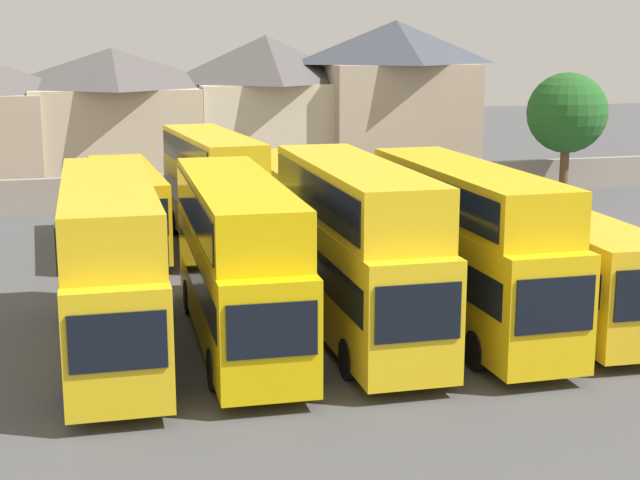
{
  "coord_description": "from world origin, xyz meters",
  "views": [
    {
      "loc": [
        -8.18,
        -26.31,
        8.87
      ],
      "look_at": [
        0.0,
        3.0,
        2.38
      ],
      "focal_mm": 53.63,
      "sensor_mm": 36.0,
      "label": 1
    }
  ],
  "objects_px": {
    "bus_3": "(355,241)",
    "bus_4": "(466,240)",
    "bus_6": "(126,204)",
    "bus_9": "(353,194)",
    "bus_1": "(109,258)",
    "house_terrace_far_right": "(395,97)",
    "bus_5": "(555,258)",
    "bus_8": "(291,197)",
    "bus_7": "(213,184)",
    "tree_left_of_lot": "(567,113)",
    "house_terrace_right": "(266,105)",
    "house_terrace_centre": "(114,115)",
    "bus_2": "(237,253)"
  },
  "relations": [
    {
      "from": "bus_8",
      "to": "tree_left_of_lot",
      "type": "xyz_separation_m",
      "value": [
        17.9,
        7.77,
        2.71
      ]
    },
    {
      "from": "house_terrace_centre",
      "to": "tree_left_of_lot",
      "type": "xyz_separation_m",
      "value": [
        24.19,
        -11.8,
        0.47
      ]
    },
    {
      "from": "bus_9",
      "to": "bus_1",
      "type": "bearing_deg",
      "value": -44.04
    },
    {
      "from": "bus_9",
      "to": "tree_left_of_lot",
      "type": "bearing_deg",
      "value": 114.72
    },
    {
      "from": "bus_4",
      "to": "bus_6",
      "type": "height_order",
      "value": "bus_4"
    },
    {
      "from": "bus_7",
      "to": "bus_8",
      "type": "xyz_separation_m",
      "value": [
        3.48,
        0.4,
        -0.78
      ]
    },
    {
      "from": "bus_4",
      "to": "bus_6",
      "type": "xyz_separation_m",
      "value": [
        -9.1,
        14.3,
        -0.87
      ]
    },
    {
      "from": "house_terrace_right",
      "to": "bus_4",
      "type": "bearing_deg",
      "value": -92.13
    },
    {
      "from": "bus_2",
      "to": "house_terrace_centre",
      "type": "xyz_separation_m",
      "value": [
        -1.31,
        33.25,
        1.46
      ]
    },
    {
      "from": "bus_1",
      "to": "bus_5",
      "type": "xyz_separation_m",
      "value": [
        13.89,
        -0.16,
        -0.82
      ]
    },
    {
      "from": "bus_4",
      "to": "house_terrace_right",
      "type": "relative_size",
      "value": 1.18
    },
    {
      "from": "bus_6",
      "to": "house_terrace_centre",
      "type": "height_order",
      "value": "house_terrace_centre"
    },
    {
      "from": "bus_6",
      "to": "bus_8",
      "type": "distance_m",
      "value": 7.13
    },
    {
      "from": "bus_6",
      "to": "bus_9",
      "type": "relative_size",
      "value": 0.92
    },
    {
      "from": "house_terrace_centre",
      "to": "tree_left_of_lot",
      "type": "distance_m",
      "value": 26.92
    },
    {
      "from": "bus_9",
      "to": "house_terrace_right",
      "type": "distance_m",
      "value": 20.01
    },
    {
      "from": "bus_2",
      "to": "bus_9",
      "type": "distance_m",
      "value": 15.43
    },
    {
      "from": "bus_7",
      "to": "bus_6",
      "type": "bearing_deg",
      "value": -100.61
    },
    {
      "from": "bus_4",
      "to": "bus_3",
      "type": "bearing_deg",
      "value": -93.09
    },
    {
      "from": "bus_9",
      "to": "tree_left_of_lot",
      "type": "height_order",
      "value": "tree_left_of_lot"
    },
    {
      "from": "bus_5",
      "to": "bus_8",
      "type": "xyz_separation_m",
      "value": [
        -5.29,
        13.8,
        -0.01
      ]
    },
    {
      "from": "bus_9",
      "to": "house_terrace_centre",
      "type": "relative_size",
      "value": 1.07
    },
    {
      "from": "bus_5",
      "to": "bus_6",
      "type": "height_order",
      "value": "bus_6"
    },
    {
      "from": "bus_6",
      "to": "house_terrace_centre",
      "type": "distance_m",
      "value": 19.67
    },
    {
      "from": "house_terrace_far_right",
      "to": "bus_6",
      "type": "bearing_deg",
      "value": -135.23
    },
    {
      "from": "bus_8",
      "to": "house_terrace_far_right",
      "type": "bearing_deg",
      "value": 147.65
    },
    {
      "from": "bus_9",
      "to": "bus_6",
      "type": "bearing_deg",
      "value": -95.81
    },
    {
      "from": "bus_8",
      "to": "bus_3",
      "type": "bearing_deg",
      "value": -6.54
    },
    {
      "from": "bus_1",
      "to": "bus_9",
      "type": "distance_m",
      "value": 17.51
    },
    {
      "from": "bus_1",
      "to": "bus_6",
      "type": "xyz_separation_m",
      "value": [
        1.47,
        13.69,
        -0.81
      ]
    },
    {
      "from": "bus_9",
      "to": "bus_7",
      "type": "bearing_deg",
      "value": -93.04
    },
    {
      "from": "bus_3",
      "to": "bus_7",
      "type": "bearing_deg",
      "value": -170.02
    },
    {
      "from": "bus_5",
      "to": "house_terrace_right",
      "type": "xyz_separation_m",
      "value": [
        -2.06,
        33.29,
        2.63
      ]
    },
    {
      "from": "bus_9",
      "to": "bus_3",
      "type": "bearing_deg",
      "value": -20.85
    },
    {
      "from": "bus_3",
      "to": "tree_left_of_lot",
      "type": "distance_m",
      "value": 29.22
    },
    {
      "from": "bus_8",
      "to": "house_terrace_centre",
      "type": "distance_m",
      "value": 20.68
    },
    {
      "from": "bus_2",
      "to": "bus_4",
      "type": "xyz_separation_m",
      "value": [
        6.95,
        -0.58,
        0.11
      ]
    },
    {
      "from": "bus_5",
      "to": "bus_4",
      "type": "bearing_deg",
      "value": -79.12
    },
    {
      "from": "bus_3",
      "to": "house_terrace_right",
      "type": "relative_size",
      "value": 1.18
    },
    {
      "from": "bus_3",
      "to": "bus_4",
      "type": "distance_m",
      "value": 3.48
    },
    {
      "from": "bus_5",
      "to": "bus_8",
      "type": "bearing_deg",
      "value": -156.02
    },
    {
      "from": "bus_1",
      "to": "house_terrace_far_right",
      "type": "bearing_deg",
      "value": 149.83
    },
    {
      "from": "bus_8",
      "to": "house_terrace_right",
      "type": "xyz_separation_m",
      "value": [
        3.23,
        19.49,
        2.64
      ]
    },
    {
      "from": "bus_4",
      "to": "bus_6",
      "type": "distance_m",
      "value": 16.97
    },
    {
      "from": "bus_4",
      "to": "bus_1",
      "type": "bearing_deg",
      "value": -92.44
    },
    {
      "from": "bus_2",
      "to": "bus_6",
      "type": "relative_size",
      "value": 1.13
    },
    {
      "from": "bus_7",
      "to": "house_terrace_right",
      "type": "xyz_separation_m",
      "value": [
        6.71,
        19.89,
        1.85
      ]
    },
    {
      "from": "bus_1",
      "to": "bus_8",
      "type": "xyz_separation_m",
      "value": [
        8.6,
        13.64,
        -0.83
      ]
    },
    {
      "from": "bus_2",
      "to": "bus_6",
      "type": "bearing_deg",
      "value": -168.34
    },
    {
      "from": "bus_6",
      "to": "house_terrace_far_right",
      "type": "distance_m",
      "value": 26.53
    }
  ]
}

